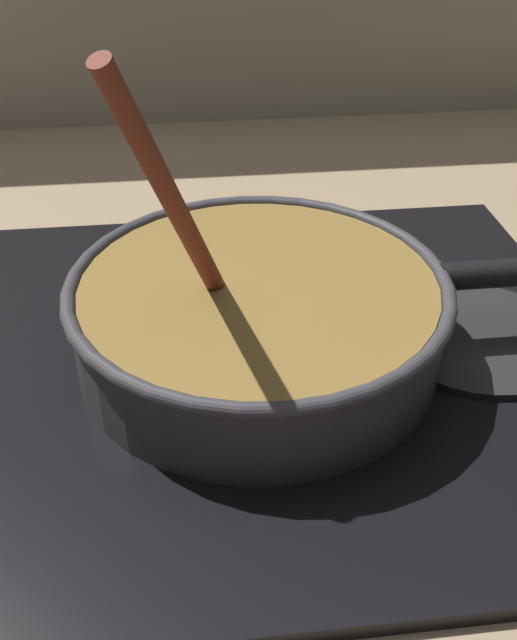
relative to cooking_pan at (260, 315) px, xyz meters
name	(u,v)px	position (x,y,z in m)	size (l,w,h in m)	color
ground	(243,614)	(-0.03, -0.20, -0.07)	(2.40, 1.60, 0.04)	#9E8466
hob_plate	(258,360)	(0.00, 0.00, -0.04)	(0.56, 0.48, 0.01)	black
burner_ring	(258,350)	(0.00, 0.00, -0.03)	(0.20, 0.20, 0.01)	#592D0C
spare_burner	(475,335)	(0.18, 0.00, -0.04)	(0.16, 0.16, 0.01)	#262628
cooking_pan	(260,315)	(0.00, 0.00, 0.00)	(0.42, 0.29, 0.25)	#38383D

